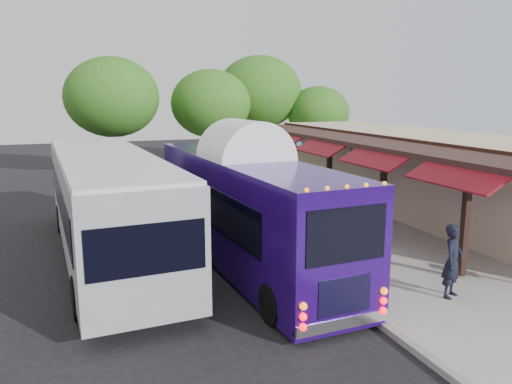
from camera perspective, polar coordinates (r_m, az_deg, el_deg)
name	(u,v)px	position (r m, az deg, el deg)	size (l,w,h in m)	color
ground	(284,255)	(16.87, 3.22, -7.24)	(90.00, 90.00, 0.00)	black
sidewalk	(352,215)	(22.49, 10.97, -2.56)	(10.00, 40.00, 0.15)	#9E9B93
curb	(247,224)	(20.45, -1.06, -3.73)	(0.20, 40.00, 0.16)	gray
station_shelter	(418,171)	(24.06, 18.07, 2.27)	(8.15, 20.00, 3.60)	#C6AF89
coach_bus	(245,204)	(15.62, -1.23, -1.33)	(3.10, 11.42, 3.61)	#250860
city_bus	(107,201)	(16.88, -16.70, -0.96)	(3.63, 13.03, 3.46)	gray
ped_a	(453,261)	(13.81, 21.57, -7.36)	(0.70, 0.46, 1.92)	black
ped_b	(329,232)	(15.93, 8.32, -4.60)	(0.85, 0.66, 1.75)	black
ped_c	(228,185)	(24.64, -3.27, 0.84)	(0.92, 0.38, 1.56)	black
ped_d	(289,187)	(24.10, 3.82, 0.62)	(1.02, 0.58, 1.57)	black
tree_left	(211,104)	(34.99, -5.18, 10.02)	(5.49, 5.49, 7.03)	#382314
tree_mid	(259,92)	(38.50, 0.38, 11.33)	(6.42, 6.42, 8.22)	#382314
tree_right	(318,113)	(38.26, 7.11, 8.97)	(4.65, 4.65, 5.95)	#382314
tree_far	(112,97)	(33.77, -16.13, 10.36)	(6.01, 6.01, 7.70)	#382314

